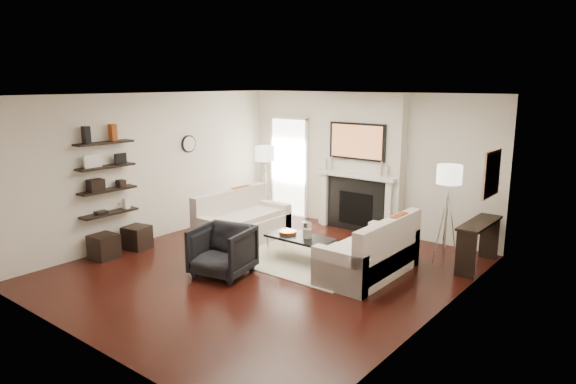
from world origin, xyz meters
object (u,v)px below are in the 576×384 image
Objects in this scene: coffee_table at (300,238)px; armchair at (222,249)px; loveseat_left_base at (243,230)px; lamp_right_shade at (449,174)px; ottoman_near at (137,237)px; lamp_left_shade at (265,153)px; loveseat_right_base at (368,262)px.

armchair is (-0.55, -1.22, 0.02)m from coffee_table.
lamp_right_shade is (3.32, 1.28, 1.24)m from loveseat_left_base.
loveseat_left_base is 1.64× the size of coffee_table.
lamp_left_shade is at bearing 77.31° from ottoman_near.
lamp_left_shade is (-3.22, 1.33, 1.24)m from loveseat_right_base.
lamp_right_shade reaches higher than loveseat_right_base.
loveseat_left_base is 1.00× the size of loveseat_right_base.
ottoman_near is at bearing 168.71° from armchair.
loveseat_left_base is 1.88m from lamp_left_shade.
lamp_right_shade is (3.90, -0.01, 0.00)m from lamp_left_shade.
coffee_table is (-1.19, -0.16, 0.19)m from loveseat_right_base.
lamp_right_shade is at bearing 21.02° from loveseat_left_base.
armchair is at bearing -61.21° from lamp_left_shade.
ottoman_near is at bearing -154.57° from coffee_table.
loveseat_right_base is at bearing -22.46° from lamp_left_shade.
coffee_table is at bearing 25.43° from ottoman_near.
lamp_right_shade reaches higher than loveseat_left_base.
ottoman_near is (-2.11, -0.05, -0.22)m from armchair.
coffee_table is at bearing 53.09° from armchair.
loveseat_right_base is 1.21m from coffee_table.
lamp_left_shade is 3.09m from ottoman_near.
ottoman_near is at bearing -102.69° from lamp_left_shade.
armchair is at bearing -57.38° from loveseat_left_base.
lamp_left_shade is 3.90m from lamp_right_shade.
coffee_table is 2.95m from ottoman_near.
lamp_left_shade is 1.00× the size of ottoman_near.
ottoman_near is at bearing -148.79° from lamp_right_shade.
loveseat_right_base is 4.50× the size of lamp_left_shade.
lamp_right_shade is at bearing -0.22° from lamp_left_shade.
loveseat_left_base is at bearing -158.98° from lamp_right_shade.
coffee_table is 1.34m from armchair.
armchair is 2.12m from ottoman_near.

